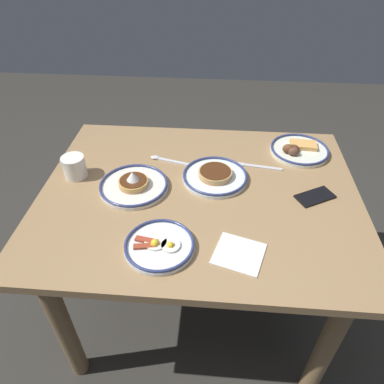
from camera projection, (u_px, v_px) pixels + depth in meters
The scene contains 11 objects.
ground_plane at pixel (197, 303), 1.83m from camera, with size 6.00×6.00×0.00m, color #322F2B.
dining_table at pixel (199, 215), 1.43m from camera, with size 1.22×0.96×0.76m.
plate_near_main at pixel (215, 176), 1.40m from camera, with size 0.26×0.26×0.04m.
plate_center_pancakes at pixel (134, 185), 1.36m from camera, with size 0.27×0.27×0.08m.
plate_far_companion at pixel (299, 150), 1.55m from camera, with size 0.25×0.25×0.05m.
plate_far_side at pixel (159, 245), 1.12m from camera, with size 0.23×0.23×0.04m.
coffee_mug at pixel (74, 166), 1.40m from camera, with size 0.12×0.09×0.09m.
cell_phone at pixel (315, 197), 1.32m from camera, with size 0.14×0.07×0.01m, color black.
paper_napkin at pixel (239, 254), 1.11m from camera, with size 0.15×0.14×0.00m, color white.
fork_near at pixel (259, 167), 1.47m from camera, with size 0.19×0.05×0.01m.
tea_spoon at pixel (166, 160), 1.51m from camera, with size 0.19×0.07×0.01m.
Camera 1 is at (-0.06, 1.04, 1.62)m, focal length 32.97 mm.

